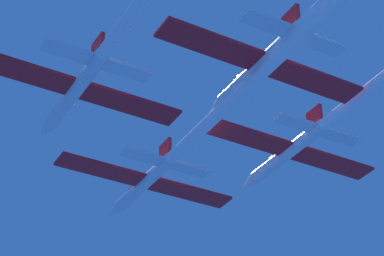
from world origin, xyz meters
The scene contains 1 object.
jet_lead centered at (0.55, -21.53, -0.44)m, with size 18.37×68.23×3.04m.
Camera 1 is at (-28.83, -62.50, -37.95)m, focal length 73.86 mm.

